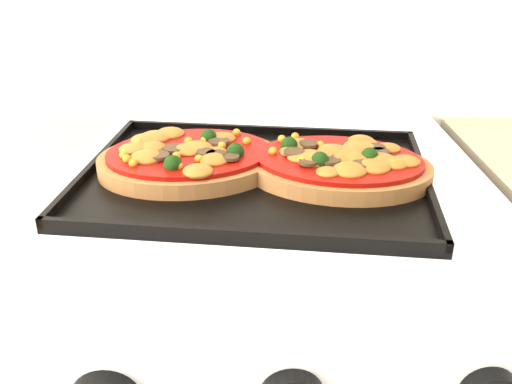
{
  "coord_description": "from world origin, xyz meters",
  "views": [
    {
      "loc": [
        -0.08,
        0.99,
        1.25
      ],
      "look_at": [
        -0.06,
        1.66,
        0.92
      ],
      "focal_mm": 40.0,
      "sensor_mm": 36.0,
      "label": 1
    }
  ],
  "objects": [
    {
      "name": "baking_tray",
      "position": [
        -0.06,
        1.71,
        0.92
      ],
      "size": [
        0.51,
        0.41,
        0.02
      ],
      "primitive_type": "cube",
      "rotation": [
        0.0,
        0.0,
        -0.14
      ],
      "color": "black",
      "rests_on": "stove"
    },
    {
      "name": "pizza_left",
      "position": [
        -0.15,
        1.73,
        0.94
      ],
      "size": [
        0.28,
        0.23,
        0.04
      ],
      "primitive_type": null,
      "rotation": [
        0.0,
        0.0,
        0.14
      ],
      "color": "brown",
      "rests_on": "baking_tray"
    },
    {
      "name": "control_panel",
      "position": [
        -0.02,
        1.39,
        0.85
      ],
      "size": [
        0.6,
        0.02,
        0.09
      ],
      "primitive_type": "cube",
      "color": "silver",
      "rests_on": "stove"
    },
    {
      "name": "pizza_right",
      "position": [
        0.06,
        1.7,
        0.94
      ],
      "size": [
        0.29,
        0.23,
        0.04
      ],
      "primitive_type": null,
      "rotation": [
        0.0,
        0.0,
        -0.22
      ],
      "color": "brown",
      "rests_on": "baking_tray"
    }
  ]
}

